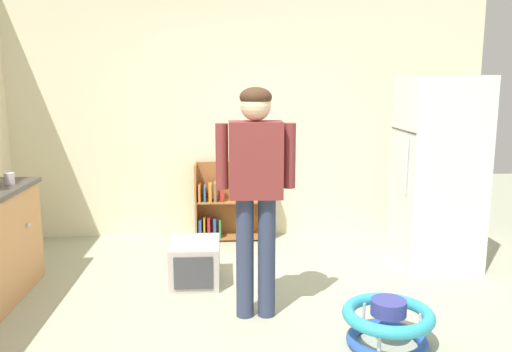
{
  "coord_description": "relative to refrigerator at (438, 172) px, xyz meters",
  "views": [
    {
      "loc": [
        -0.25,
        -3.56,
        1.74
      ],
      "look_at": [
        -0.03,
        0.35,
        1.03
      ],
      "focal_mm": 37.14,
      "sensor_mm": 36.0,
      "label": 1
    }
  ],
  "objects": [
    {
      "name": "ground_plane",
      "position": [
        -1.73,
        -1.22,
        -0.89
      ],
      "size": [
        12.0,
        12.0,
        0.0
      ],
      "primitive_type": "plane",
      "color": "#A5AA8F",
      "rests_on": "ground"
    },
    {
      "name": "back_wall",
      "position": [
        -1.73,
        1.11,
        0.46
      ],
      "size": [
        5.2,
        0.06,
        2.7
      ],
      "primitive_type": "cube",
      "color": "beige",
      "rests_on": "ground"
    },
    {
      "name": "refrigerator",
      "position": [
        0.0,
        0.0,
        0.0
      ],
      "size": [
        0.73,
        0.68,
        1.78
      ],
      "color": "white",
      "rests_on": "ground"
    },
    {
      "name": "bookshelf",
      "position": [
        -1.98,
        0.93,
        -0.52
      ],
      "size": [
        0.8,
        0.28,
        0.85
      ],
      "color": "#A36833",
      "rests_on": "ground"
    },
    {
      "name": "standing_person",
      "position": [
        -1.77,
        -1.06,
        0.14
      ],
      "size": [
        0.57,
        0.23,
        1.69
      ],
      "color": "#323B55",
      "rests_on": "ground"
    },
    {
      "name": "baby_walker",
      "position": [
        -0.93,
        -1.57,
        -0.73
      ],
      "size": [
        0.6,
        0.6,
        0.32
      ],
      "color": "#2A54B1",
      "rests_on": "ground"
    },
    {
      "name": "pet_carrier",
      "position": [
        -2.26,
        -0.36,
        -0.71
      ],
      "size": [
        0.42,
        0.55,
        0.36
      ],
      "color": "beige",
      "rests_on": "ground"
    },
    {
      "name": "white_cup",
      "position": [
        -3.75,
        -0.43,
        0.06
      ],
      "size": [
        0.08,
        0.08,
        0.09
      ],
      "primitive_type": "cylinder",
      "color": "white",
      "rests_on": "kitchen_counter"
    }
  ]
}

